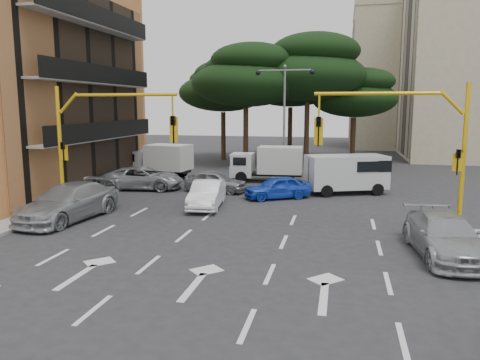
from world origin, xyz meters
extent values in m
plane|color=#28282B|center=(0.00, 0.00, 0.00)|extent=(120.00, 120.00, 0.00)
cube|color=gray|center=(0.00, 16.00, 0.07)|extent=(1.40, 6.00, 0.15)
cube|color=black|center=(-10.44, 8.00, 6.00)|extent=(0.12, 14.72, 11.20)
cube|color=black|center=(9.94, 32.00, 8.50)|extent=(0.12, 11.04, 16.20)
cube|color=tan|center=(13.00, 44.00, 8.00)|extent=(16.00, 12.00, 16.00)
cube|color=black|center=(4.94, 44.00, 7.50)|extent=(0.12, 11.04, 14.20)
cube|color=tan|center=(13.00, 44.00, 16.35)|extent=(16.15, 12.15, 0.70)
cylinder|color=#382616|center=(-4.00, 22.00, 2.48)|extent=(0.44, 0.44, 4.95)
ellipsoid|color=black|center=(-4.00, 22.00, 6.93)|extent=(9.15, 9.15, 3.87)
ellipsoid|color=black|center=(-3.40, 21.60, 8.80)|extent=(6.86, 6.86, 2.86)
ellipsoid|color=black|center=(-4.50, 22.30, 8.25)|extent=(6.07, 6.07, 2.64)
cylinder|color=#382616|center=(1.00, 24.00, 2.70)|extent=(0.44, 0.44, 5.40)
ellipsoid|color=black|center=(1.00, 24.00, 7.56)|extent=(9.98, 9.98, 4.22)
ellipsoid|color=black|center=(1.60, 23.60, 9.60)|extent=(7.49, 7.49, 3.12)
ellipsoid|color=black|center=(0.50, 24.30, 9.00)|extent=(6.62, 6.62, 2.88)
cylinder|color=#382616|center=(-7.00, 26.00, 2.25)|extent=(0.44, 0.44, 4.50)
ellipsoid|color=black|center=(-7.00, 26.00, 6.30)|extent=(8.32, 8.32, 3.52)
ellipsoid|color=black|center=(-6.40, 25.60, 8.00)|extent=(6.24, 6.24, 2.60)
ellipsoid|color=black|center=(-7.50, 26.30, 7.50)|extent=(5.52, 5.52, 2.40)
cylinder|color=#382616|center=(5.00, 26.00, 2.02)|extent=(0.44, 0.44, 4.05)
ellipsoid|color=black|center=(5.00, 26.00, 5.67)|extent=(7.49, 7.49, 3.17)
ellipsoid|color=black|center=(5.60, 25.60, 7.20)|extent=(5.62, 5.62, 2.34)
ellipsoid|color=black|center=(4.50, 26.30, 6.75)|extent=(4.97, 4.97, 2.16)
cylinder|color=#382616|center=(-1.00, 29.00, 2.48)|extent=(0.44, 0.44, 4.95)
ellipsoid|color=black|center=(-1.00, 29.00, 6.93)|extent=(9.15, 9.15, 3.87)
ellipsoid|color=black|center=(-0.40, 28.60, 8.80)|extent=(6.86, 6.86, 2.86)
ellipsoid|color=black|center=(-1.50, 29.30, 8.25)|extent=(6.07, 6.07, 2.64)
cylinder|color=yellow|center=(8.60, 2.00, 3.00)|extent=(0.18, 0.18, 6.00)
cylinder|color=yellow|center=(8.05, 2.00, 5.25)|extent=(0.95, 0.14, 0.95)
cylinder|color=yellow|center=(5.30, 2.00, 5.60)|extent=(4.80, 0.14, 0.14)
cylinder|color=yellow|center=(3.10, 2.00, 5.15)|extent=(0.08, 0.08, 0.90)
imported|color=black|center=(3.10, 2.00, 4.10)|extent=(0.20, 0.24, 1.20)
cube|color=yellow|center=(3.10, 2.08, 4.10)|extent=(0.36, 0.06, 1.10)
imported|color=black|center=(8.38, 1.85, 3.00)|extent=(0.16, 0.20, 1.00)
cube|color=yellow|center=(8.38, 1.95, 3.00)|extent=(0.35, 0.08, 0.70)
cylinder|color=yellow|center=(-8.60, 2.00, 3.00)|extent=(0.18, 0.18, 6.00)
cylinder|color=yellow|center=(-8.05, 2.00, 5.25)|extent=(0.95, 0.14, 0.95)
cylinder|color=yellow|center=(-5.30, 2.00, 5.60)|extent=(4.80, 0.14, 0.14)
cylinder|color=yellow|center=(-3.10, 2.00, 5.15)|extent=(0.08, 0.08, 0.90)
imported|color=black|center=(-3.10, 2.00, 4.10)|extent=(0.20, 0.24, 1.20)
cube|color=yellow|center=(-3.10, 2.08, 4.10)|extent=(0.36, 0.06, 1.10)
imported|color=black|center=(-8.38, 1.85, 3.00)|extent=(0.16, 0.20, 1.00)
cube|color=yellow|center=(-8.38, 1.95, 3.00)|extent=(0.35, 0.08, 0.70)
cylinder|color=slate|center=(0.00, 16.00, 3.90)|extent=(0.16, 0.16, 7.50)
cylinder|color=slate|center=(-0.90, 16.00, 7.55)|extent=(1.80, 0.10, 0.10)
sphere|color=black|center=(-1.90, 16.00, 7.40)|extent=(0.36, 0.36, 0.36)
cylinder|color=slate|center=(0.90, 16.00, 7.55)|extent=(1.80, 0.10, 0.10)
sphere|color=black|center=(1.90, 16.00, 7.40)|extent=(0.36, 0.36, 0.36)
sphere|color=slate|center=(0.00, 16.00, 7.80)|extent=(0.24, 0.24, 0.24)
imported|color=white|center=(-2.57, 5.24, 0.67)|extent=(1.90, 4.24, 1.35)
imported|color=blue|center=(0.60, 8.31, 0.63)|extent=(3.95, 3.13, 1.26)
imported|color=#9C9FA3|center=(-8.00, 1.43, 0.81)|extent=(2.93, 5.81, 1.62)
imported|color=#A8ACB0|center=(-7.94, 9.46, 0.69)|extent=(5.22, 2.86, 1.39)
imported|color=#94959C|center=(-3.26, 9.49, 0.64)|extent=(3.92, 2.00, 1.28)
imported|color=#A0A4A8|center=(7.60, -0.49, 0.72)|extent=(2.53, 5.13, 1.43)
camera|label=1|loc=(4.04, -17.16, 5.15)|focal=35.00mm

